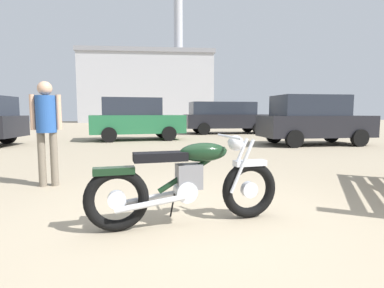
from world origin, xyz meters
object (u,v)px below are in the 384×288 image
at_px(white_estate_far, 135,118).
at_px(dark_sedan_left, 225,117).
at_px(bystander, 46,122).
at_px(silver_sedan_mid, 313,120).
at_px(vintage_motorcycle, 189,182).

xyz_separation_m(white_estate_far, dark_sedan_left, (4.88, 3.33, 0.02)).
height_order(bystander, silver_sedan_mid, silver_sedan_mid).
height_order(bystander, dark_sedan_left, dark_sedan_left).
height_order(bystander, white_estate_far, white_estate_far).
distance_m(white_estate_far, dark_sedan_left, 5.90).
bearing_deg(vintage_motorcycle, bystander, 126.95).
distance_m(vintage_motorcycle, white_estate_far, 10.30).
xyz_separation_m(vintage_motorcycle, white_estate_far, (-0.71, 10.27, 0.47)).
bearing_deg(vintage_motorcycle, white_estate_far, 87.18).
bearing_deg(vintage_motorcycle, dark_sedan_left, 66.18).
xyz_separation_m(silver_sedan_mid, white_estate_far, (-6.38, 3.06, 0.00)).
bearing_deg(vintage_motorcycle, silver_sedan_mid, 45.04).
bearing_deg(silver_sedan_mid, bystander, -145.40).
height_order(vintage_motorcycle, white_estate_far, white_estate_far).
bearing_deg(bystander, vintage_motorcycle, -141.72).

